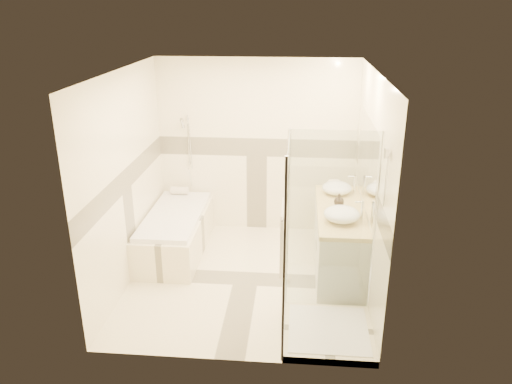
# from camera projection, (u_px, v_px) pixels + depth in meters

# --- Properties ---
(room) EXTENTS (2.82, 3.02, 2.52)m
(room) POSITION_uv_depth(u_px,v_px,m) (250.00, 182.00, 5.69)
(room) COLOR #F4E9C2
(room) RESTS_ON ground
(bathtub) EXTENTS (0.75, 1.70, 0.56)m
(bathtub) POSITION_uv_depth(u_px,v_px,m) (176.00, 230.00, 6.72)
(bathtub) COLOR #F9EEC7
(bathtub) RESTS_ON ground
(vanity) EXTENTS (0.58, 1.62, 0.85)m
(vanity) POSITION_uv_depth(u_px,v_px,m) (339.00, 240.00, 6.17)
(vanity) COLOR white
(vanity) RESTS_ON ground
(shower_enclosure) EXTENTS (0.96, 0.93, 2.04)m
(shower_enclosure) POSITION_uv_depth(u_px,v_px,m) (318.00, 288.00, 4.99)
(shower_enclosure) COLOR #F9EEC7
(shower_enclosure) RESTS_ON ground
(vessel_sink_near) EXTENTS (0.39, 0.39, 0.15)m
(vessel_sink_near) POSITION_uv_depth(u_px,v_px,m) (337.00, 188.00, 6.47)
(vessel_sink_near) COLOR white
(vessel_sink_near) RESTS_ON vanity
(vessel_sink_far) EXTENTS (0.41, 0.41, 0.17)m
(vessel_sink_far) POSITION_uv_depth(u_px,v_px,m) (342.00, 214.00, 5.65)
(vessel_sink_far) COLOR white
(vessel_sink_far) RESTS_ON vanity
(faucet_near) EXTENTS (0.11, 0.03, 0.26)m
(faucet_near) POSITION_uv_depth(u_px,v_px,m) (354.00, 183.00, 6.42)
(faucet_near) COLOR silver
(faucet_near) RESTS_ON vanity
(faucet_far) EXTENTS (0.10, 0.03, 0.26)m
(faucet_far) POSITION_uv_depth(u_px,v_px,m) (361.00, 210.00, 5.61)
(faucet_far) COLOR silver
(faucet_far) RESTS_ON vanity
(amenity_bottle_a) EXTENTS (0.08, 0.08, 0.15)m
(amenity_bottle_a) POSITION_uv_depth(u_px,v_px,m) (339.00, 202.00, 6.03)
(amenity_bottle_a) COLOR black
(amenity_bottle_a) RESTS_ON vanity
(amenity_bottle_b) EXTENTS (0.15, 0.15, 0.16)m
(amenity_bottle_b) POSITION_uv_depth(u_px,v_px,m) (339.00, 200.00, 6.07)
(amenity_bottle_b) COLOR black
(amenity_bottle_b) RESTS_ON vanity
(folded_towels) EXTENTS (0.20, 0.28, 0.08)m
(folded_towels) POSITION_uv_depth(u_px,v_px,m) (336.00, 185.00, 6.68)
(folded_towels) COLOR white
(folded_towels) RESTS_ON vanity
(rolled_towel) EXTENTS (0.25, 0.11, 0.11)m
(rolled_towel) POSITION_uv_depth(u_px,v_px,m) (180.00, 191.00, 7.25)
(rolled_towel) COLOR white
(rolled_towel) RESTS_ON bathtub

